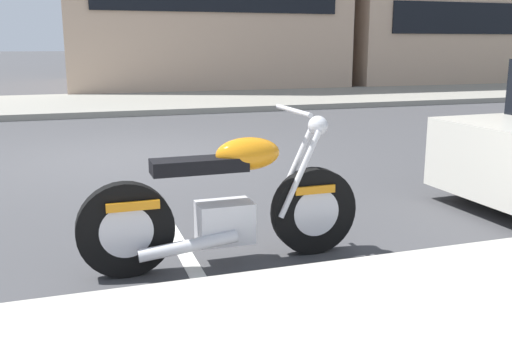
# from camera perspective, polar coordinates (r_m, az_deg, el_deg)

# --- Properties ---
(ground_plane) EXTENTS (260.00, 260.00, 0.00)m
(ground_plane) POSITION_cam_1_polar(r_m,az_deg,el_deg) (8.31, -12.53, 1.27)
(ground_plane) COLOR #3D3D3F
(sidewalk_far_curb) EXTENTS (120.00, 5.00, 0.14)m
(sidewalk_far_curb) POSITION_cam_1_polar(r_m,az_deg,el_deg) (20.01, 21.75, 7.36)
(sidewalk_far_curb) COLOR gray
(sidewalk_far_curb) RESTS_ON ground
(parking_stall_stripe) EXTENTS (0.12, 2.20, 0.01)m
(parking_stall_stripe) POSITION_cam_1_polar(r_m,az_deg,el_deg) (4.38, -6.92, -8.73)
(parking_stall_stripe) COLOR silver
(parking_stall_stripe) RESTS_ON ground
(parked_motorcycle) EXTENTS (2.09, 0.62, 1.13)m
(parked_motorcycle) POSITION_cam_1_polar(r_m,az_deg,el_deg) (4.13, -2.91, -3.58)
(parked_motorcycle) COLOR black
(parked_motorcycle) RESTS_ON ground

